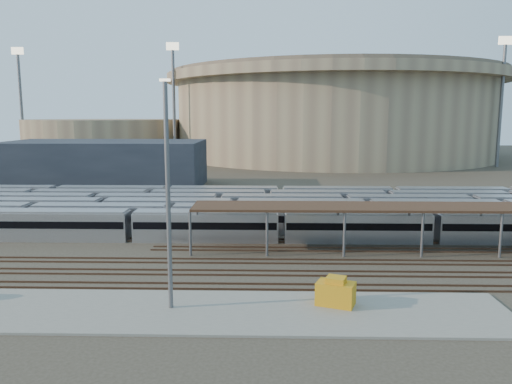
{
  "coord_description": "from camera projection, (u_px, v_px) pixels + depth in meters",
  "views": [
    {
      "loc": [
        0.74,
        -52.74,
        15.62
      ],
      "look_at": [
        -0.93,
        12.0,
        5.59
      ],
      "focal_mm": 35.0,
      "sensor_mm": 36.0,
      "label": 1
    }
  ],
  "objects": [
    {
      "name": "ground",
      "position": [
        262.0,
        259.0,
        54.51
      ],
      "size": [
        420.0,
        420.0,
        0.0
      ],
      "primitive_type": "plane",
      "color": "#383026",
      "rests_on": "ground"
    },
    {
      "name": "apron",
      "position": [
        196.0,
        311.0,
        39.81
      ],
      "size": [
        50.0,
        9.0,
        0.2
      ],
      "primitive_type": "cube",
      "color": "gray",
      "rests_on": "ground"
    },
    {
      "name": "subway_trains",
      "position": [
        265.0,
        211.0,
        72.51
      ],
      "size": [
        125.12,
        23.9,
        3.6
      ],
      "color": "silver",
      "rests_on": "ground"
    },
    {
      "name": "inspection_shed",
      "position": [
        454.0,
        209.0,
        57.14
      ],
      "size": [
        60.3,
        6.0,
        5.3
      ],
      "color": "#5D5E63",
      "rests_on": "ground"
    },
    {
      "name": "empty_tracks",
      "position": [
        261.0,
        273.0,
        49.56
      ],
      "size": [
        170.0,
        9.62,
        0.18
      ],
      "color": "#4C3323",
      "rests_on": "ground"
    },
    {
      "name": "stadium",
      "position": [
        333.0,
        113.0,
        189.66
      ],
      "size": [
        124.0,
        124.0,
        32.5
      ],
      "color": "gray",
      "rests_on": "ground"
    },
    {
      "name": "secondary_arena",
      "position": [
        104.0,
        139.0,
        183.39
      ],
      "size": [
        56.0,
        56.0,
        14.0
      ],
      "primitive_type": "cylinder",
      "color": "gray",
      "rests_on": "ground"
    },
    {
      "name": "service_building",
      "position": [
        105.0,
        164.0,
        108.97
      ],
      "size": [
        42.0,
        20.0,
        10.0
      ],
      "primitive_type": "cube",
      "color": "#1E232D",
      "rests_on": "ground"
    },
    {
      "name": "floodlight_0",
      "position": [
        174.0,
        99.0,
        160.78
      ],
      "size": [
        4.0,
        1.0,
        38.4
      ],
      "color": "#5D5E63",
      "rests_on": "ground"
    },
    {
      "name": "floodlight_1",
      "position": [
        21.0,
        100.0,
        172.06
      ],
      "size": [
        4.0,
        1.0,
        38.4
      ],
      "color": "#5D5E63",
      "rests_on": "ground"
    },
    {
      "name": "floodlight_2",
      "position": [
        501.0,
        98.0,
        148.36
      ],
      "size": [
        4.0,
        1.0,
        38.4
      ],
      "color": "#5D5E63",
      "rests_on": "ground"
    },
    {
      "name": "floodlight_3",
      "position": [
        244.0,
        103.0,
        209.67
      ],
      "size": [
        4.0,
        1.0,
        38.4
      ],
      "color": "#5D5E63",
      "rests_on": "ground"
    },
    {
      "name": "yard_light_pole",
      "position": [
        168.0,
        196.0,
        38.98
      ],
      "size": [
        0.81,
        0.36,
        18.13
      ],
      "color": "#5D5E63",
      "rests_on": "apron"
    },
    {
      "name": "yellow_equipment",
      "position": [
        336.0,
        294.0,
        40.83
      ],
      "size": [
        3.5,
        2.84,
        1.89
      ],
      "primitive_type": "cube",
      "rotation": [
        0.0,
        0.0,
        -0.36
      ],
      "color": "#C78912",
      "rests_on": "apron"
    }
  ]
}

